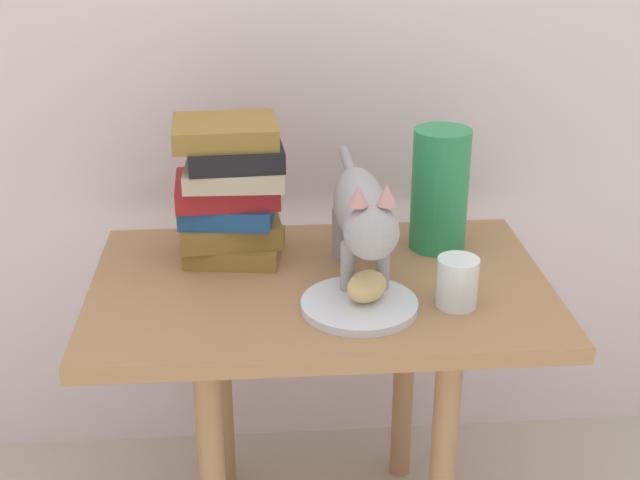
% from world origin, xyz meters
% --- Properties ---
extents(side_table, '(0.81, 0.52, 0.58)m').
position_xyz_m(side_table, '(0.00, 0.00, 0.50)').
color(side_table, '#9E724C').
rests_on(side_table, ground).
extents(plate, '(0.20, 0.20, 0.01)m').
position_xyz_m(plate, '(0.06, -0.11, 0.59)').
color(plate, silver).
rests_on(plate, side_table).
extents(bread_roll, '(0.10, 0.10, 0.05)m').
position_xyz_m(bread_roll, '(0.07, -0.10, 0.62)').
color(bread_roll, '#E0BC7A').
rests_on(bread_roll, plate).
extents(cat, '(0.09, 0.48, 0.23)m').
position_xyz_m(cat, '(0.07, -0.01, 0.72)').
color(cat, '#99999E').
rests_on(cat, side_table).
extents(book_stack, '(0.20, 0.18, 0.26)m').
position_xyz_m(book_stack, '(-0.15, 0.12, 0.72)').
color(book_stack, olive).
rests_on(book_stack, side_table).
extents(green_vase, '(0.11, 0.11, 0.23)m').
position_xyz_m(green_vase, '(0.24, 0.13, 0.70)').
color(green_vase, '#288C51').
rests_on(green_vase, side_table).
extents(candle_jar, '(0.07, 0.07, 0.08)m').
position_xyz_m(candle_jar, '(0.22, -0.11, 0.62)').
color(candle_jar, silver).
rests_on(candle_jar, side_table).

